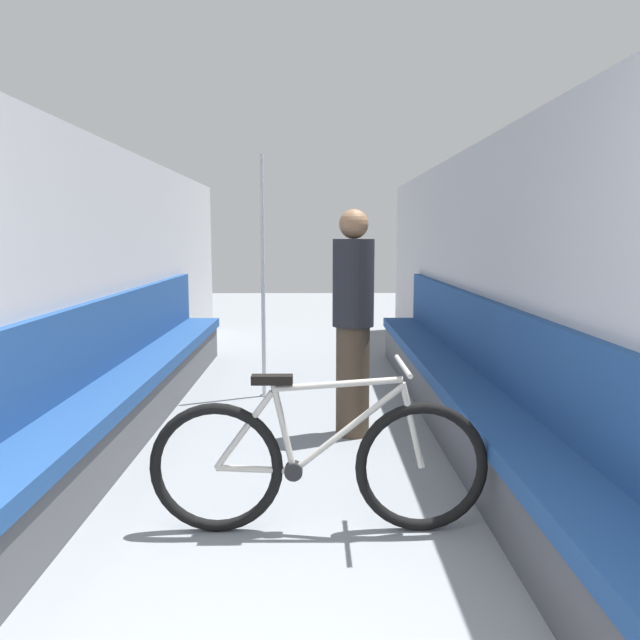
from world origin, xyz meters
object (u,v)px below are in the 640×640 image
Objects in this scene: bench_seat_row_left at (124,391)px; grab_pole_near at (263,281)px; passenger_standing at (353,321)px; bench_seat_row_right at (462,390)px; bicycle at (319,463)px.

grab_pole_near is at bearing 49.04° from bench_seat_row_left.
grab_pole_near reaches higher than passenger_standing.
bench_seat_row_right is 2.80× the size of grab_pole_near.
grab_pole_near is (-0.48, 2.64, 0.71)m from bicycle.
bench_seat_row_left is at bearing 180.00° from bench_seat_row_right.
bicycle is 1.62m from passenger_standing.
grab_pole_near is (-1.56, 1.09, 0.73)m from bench_seat_row_right.
bench_seat_row_right is at bearing 56.77° from passenger_standing.
bench_seat_row_right is at bearing -35.02° from grab_pole_near.
passenger_standing is (0.74, -1.12, -0.20)m from grab_pole_near.
passenger_standing reaches higher than bench_seat_row_left.
bench_seat_row_right is 0.97m from passenger_standing.
passenger_standing reaches higher than bench_seat_row_right.
bench_seat_row_right is (2.50, 0.00, 0.00)m from bench_seat_row_left.
passenger_standing reaches higher than bicycle.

